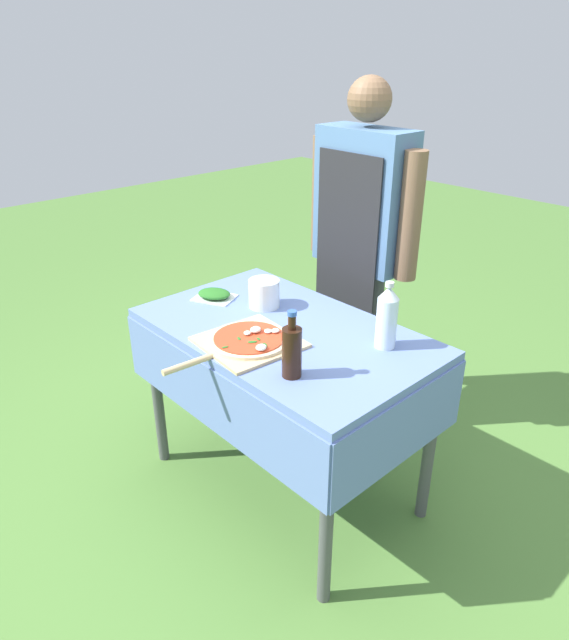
{
  "coord_description": "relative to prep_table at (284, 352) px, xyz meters",
  "views": [
    {
      "loc": [
        1.5,
        -1.4,
        1.85
      ],
      "look_at": [
        0.0,
        0.0,
        0.85
      ],
      "focal_mm": 32.0,
      "sensor_mm": 36.0,
      "label": 1
    }
  ],
  "objects": [
    {
      "name": "pizza_on_peel",
      "position": [
        0.0,
        -0.19,
        0.12
      ],
      "size": [
        0.37,
        0.55,
        0.06
      ],
      "rotation": [
        0.0,
        0.0,
        -0.09
      ],
      "color": "#D1B27F",
      "rests_on": "prep_table"
    },
    {
      "name": "water_bottle",
      "position": [
        0.37,
        0.18,
        0.23
      ],
      "size": [
        0.08,
        0.08,
        0.26
      ],
      "color": "silver",
      "rests_on": "prep_table"
    },
    {
      "name": "mixing_tub",
      "position": [
        -0.22,
        0.09,
        0.17
      ],
      "size": [
        0.14,
        0.14,
        0.12
      ],
      "primitive_type": "cylinder",
      "color": "silver",
      "rests_on": "prep_table"
    },
    {
      "name": "prep_table",
      "position": [
        0.0,
        0.0,
        0.0
      ],
      "size": [
        1.22,
        0.75,
        0.81
      ],
      "color": "#607AB7",
      "rests_on": "ground"
    },
    {
      "name": "herb_container",
      "position": [
        -0.44,
        -0.02,
        0.13
      ],
      "size": [
        0.22,
        0.2,
        0.04
      ],
      "rotation": [
        0.0,
        0.0,
        0.45
      ],
      "color": "silver",
      "rests_on": "prep_table"
    },
    {
      "name": "person_cook",
      "position": [
        -0.19,
        0.68,
        0.32
      ],
      "size": [
        0.65,
        0.22,
        1.73
      ],
      "rotation": [
        0.0,
        0.0,
        3.12
      ],
      "color": "#4C4C51",
      "rests_on": "ground"
    },
    {
      "name": "oil_bottle",
      "position": [
        0.28,
        -0.23,
        0.21
      ],
      "size": [
        0.07,
        0.07,
        0.25
      ],
      "color": "black",
      "rests_on": "prep_table"
    },
    {
      "name": "ground_plane",
      "position": [
        0.0,
        0.0,
        -0.7
      ],
      "size": [
        12.0,
        12.0,
        0.0
      ],
      "primitive_type": "plane",
      "color": "#517F38"
    }
  ]
}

